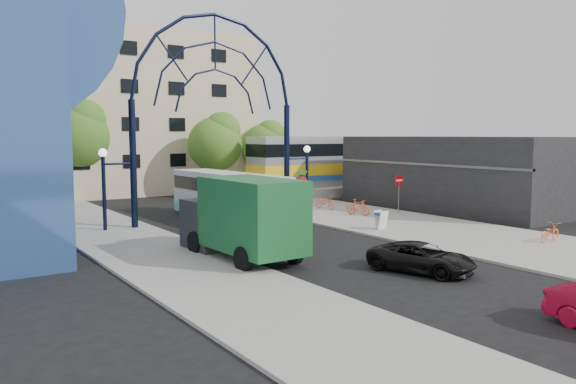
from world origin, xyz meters
TOP-DOWN VIEW (x-y plane):
  - ground at (0.00, 0.00)m, footprint 120.00×120.00m
  - sidewalk_east at (8.00, 4.00)m, footprint 8.00×56.00m
  - plaza_west at (-6.50, 6.00)m, footprint 5.00×50.00m
  - gateway_arch at (0.00, 14.00)m, footprint 13.64×0.44m
  - stop_sign at (4.80, 12.00)m, footprint 0.80×0.07m
  - do_not_enter_sign at (11.00, 10.00)m, footprint 0.76×0.07m
  - street_name_sign at (5.20, 12.60)m, footprint 0.70×0.70m
  - sandwich_board at (5.60, 5.98)m, footprint 0.55×0.61m
  - commercial_block_east at (16.00, 10.00)m, footprint 6.00×16.00m
  - apartment_block at (2.00, 34.97)m, footprint 20.00×12.10m
  - train_platform at (20.00, 22.00)m, footprint 32.00×5.00m
  - train_car at (20.00, 22.00)m, footprint 25.10×3.05m
  - tree_north_a at (6.12, 25.93)m, footprint 4.48×4.48m
  - tree_north_b at (-3.88, 29.93)m, footprint 5.12×5.12m
  - tree_north_c at (12.12, 27.93)m, footprint 4.16×4.16m
  - city_bus at (0.78, 14.00)m, footprint 2.80×10.50m
  - green_truck at (-3.79, 4.44)m, footprint 2.73×6.77m
  - black_suv at (0.62, -1.41)m, footprint 2.99×4.37m
  - bike_near_a at (8.15, 14.00)m, footprint 0.77×1.91m
  - bike_near_b at (8.11, 10.62)m, footprint 0.95×1.72m
  - bike_far_a at (9.76, -1.05)m, footprint 1.69×0.71m

SIDE VIEW (x-z plane):
  - ground at x=0.00m, z-range 0.00..0.00m
  - sidewalk_east at x=8.00m, z-range 0.00..0.12m
  - plaza_west at x=-6.50m, z-range 0.00..0.12m
  - train_platform at x=20.00m, z-range 0.00..0.80m
  - bike_far_a at x=9.76m, z-range 0.12..0.99m
  - black_suv at x=0.62m, z-range 0.00..1.11m
  - bike_near_a at x=8.15m, z-range 0.12..1.11m
  - bike_near_b at x=8.11m, z-range 0.12..1.11m
  - sandwich_board at x=5.60m, z-range 0.25..1.24m
  - city_bus at x=0.78m, z-range 0.07..2.92m
  - green_truck at x=-3.79m, z-range 0.00..3.39m
  - do_not_enter_sign at x=11.00m, z-range 0.74..3.22m
  - stop_sign at x=4.80m, z-range 0.74..3.24m
  - street_name_sign at x=5.20m, z-range 0.73..3.53m
  - commercial_block_east at x=16.00m, z-range 0.00..5.00m
  - train_car at x=20.00m, z-range 0.80..5.00m
  - tree_north_c at x=12.12m, z-range 1.03..7.53m
  - tree_north_a at x=6.12m, z-range 1.11..8.11m
  - tree_north_b at x=-3.88m, z-range 1.27..9.27m
  - apartment_block at x=2.00m, z-range 0.00..14.00m
  - gateway_arch at x=0.00m, z-range 2.51..14.61m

